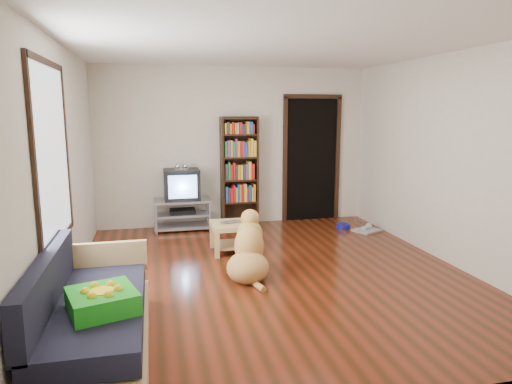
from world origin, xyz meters
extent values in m
plane|color=#5F2010|center=(0.00, 0.00, 0.00)|extent=(5.00, 5.00, 0.00)
plane|color=white|center=(0.00, 0.00, 2.60)|extent=(5.00, 5.00, 0.00)
plane|color=beige|center=(0.00, 2.50, 1.30)|extent=(4.50, 0.00, 4.50)
plane|color=beige|center=(0.00, -2.50, 1.30)|extent=(4.50, 0.00, 4.50)
plane|color=beige|center=(-2.25, 0.00, 1.30)|extent=(0.00, 5.00, 5.00)
plane|color=beige|center=(2.25, 0.00, 1.30)|extent=(0.00, 5.00, 5.00)
cube|color=#229C1C|center=(-1.75, -1.59, 0.50)|extent=(0.59, 0.59, 0.16)
imported|color=silver|center=(-0.33, 0.90, 0.41)|extent=(0.32, 0.25, 0.02)
cylinder|color=navy|center=(1.66, 1.74, 0.04)|extent=(0.22, 0.22, 0.08)
cube|color=#A3A3A3|center=(1.96, 1.49, 0.01)|extent=(0.50, 0.46, 0.03)
cube|color=white|center=(-2.23, -0.50, 1.50)|extent=(0.02, 1.30, 1.60)
cube|color=black|center=(-2.23, -0.50, 2.32)|extent=(0.03, 1.42, 0.06)
cube|color=black|center=(-2.23, -0.50, 0.68)|extent=(0.03, 1.42, 0.06)
cube|color=black|center=(-2.23, -1.20, 1.50)|extent=(0.03, 0.06, 1.70)
cube|color=black|center=(-2.23, 0.20, 1.50)|extent=(0.03, 0.06, 1.70)
cube|color=black|center=(1.35, 2.48, 1.05)|extent=(0.90, 0.02, 2.10)
cube|color=black|center=(0.87, 2.47, 1.05)|extent=(0.07, 0.05, 2.14)
cube|color=black|center=(1.83, 2.47, 1.05)|extent=(0.07, 0.05, 2.14)
cube|color=black|center=(1.35, 2.47, 2.13)|extent=(1.03, 0.05, 0.07)
cube|color=#99999E|center=(-0.90, 2.25, 0.48)|extent=(0.90, 0.45, 0.04)
cube|color=#99999E|center=(-0.90, 2.25, 0.25)|extent=(0.86, 0.42, 0.03)
cube|color=#99999E|center=(-0.90, 2.25, 0.06)|extent=(0.90, 0.45, 0.04)
cylinder|color=#99999E|center=(-1.32, 2.05, 0.25)|extent=(0.04, 0.04, 0.50)
cylinder|color=#99999E|center=(-0.48, 2.05, 0.25)|extent=(0.04, 0.04, 0.50)
cylinder|color=#99999E|center=(-1.32, 2.45, 0.25)|extent=(0.04, 0.04, 0.50)
cylinder|color=#99999E|center=(-0.48, 2.45, 0.25)|extent=(0.04, 0.04, 0.50)
cube|color=black|center=(-0.90, 2.25, 0.30)|extent=(0.40, 0.30, 0.07)
cube|color=black|center=(-0.90, 2.25, 0.74)|extent=(0.55, 0.48, 0.48)
cube|color=black|center=(-0.90, 2.45, 0.74)|extent=(0.40, 0.14, 0.36)
cube|color=#8CBFF2|center=(-0.90, 2.00, 0.74)|extent=(0.44, 0.02, 0.36)
cube|color=silver|center=(-0.90, 2.20, 0.99)|extent=(0.20, 0.07, 0.02)
sphere|color=silver|center=(-0.96, 2.20, 1.04)|extent=(0.09, 0.09, 0.09)
sphere|color=silver|center=(-0.84, 2.20, 1.04)|extent=(0.09, 0.09, 0.09)
cube|color=black|center=(-0.23, 2.34, 0.90)|extent=(0.03, 0.30, 1.80)
cube|color=black|center=(0.34, 2.34, 0.90)|extent=(0.03, 0.30, 1.80)
cube|color=black|center=(0.05, 2.48, 0.90)|extent=(0.60, 0.02, 1.80)
cube|color=black|center=(0.05, 2.34, 0.03)|extent=(0.56, 0.28, 0.02)
cube|color=black|center=(0.05, 2.34, 0.40)|extent=(0.56, 0.28, 0.03)
cube|color=black|center=(0.05, 2.34, 0.77)|extent=(0.56, 0.28, 0.02)
cube|color=black|center=(0.05, 2.34, 1.14)|extent=(0.56, 0.28, 0.02)
cube|color=black|center=(0.05, 2.34, 1.51)|extent=(0.56, 0.28, 0.02)
cube|color=black|center=(0.05, 2.34, 1.77)|extent=(0.56, 0.28, 0.02)
cube|color=tan|center=(-1.83, -1.40, 0.11)|extent=(0.80, 1.80, 0.22)
cube|color=#1E1E2D|center=(-1.83, -1.40, 0.33)|extent=(0.74, 1.74, 0.18)
cube|color=#1E1E2D|center=(-2.17, -1.40, 0.60)|extent=(0.12, 1.74, 0.40)
cube|color=tan|center=(-1.83, -0.54, 0.50)|extent=(0.80, 0.06, 0.30)
cube|color=#D8B96F|center=(-0.33, 0.93, 0.37)|extent=(0.55, 0.55, 0.06)
cube|color=tan|center=(-0.33, 0.93, 0.10)|extent=(0.45, 0.45, 0.03)
cube|color=tan|center=(-0.56, 0.69, 0.17)|extent=(0.06, 0.06, 0.34)
cube|color=tan|center=(-0.09, 0.69, 0.17)|extent=(0.06, 0.06, 0.34)
cube|color=tan|center=(-0.56, 1.16, 0.17)|extent=(0.06, 0.06, 0.34)
cube|color=tan|center=(-0.09, 1.16, 0.17)|extent=(0.06, 0.06, 0.34)
ellipsoid|color=tan|center=(-0.34, -0.16, 0.15)|extent=(0.62, 0.64, 0.36)
ellipsoid|color=#D7AA52|center=(-0.28, 0.02, 0.34)|extent=(0.44, 0.47, 0.47)
ellipsoid|color=#B49345|center=(-0.25, 0.11, 0.46)|extent=(0.37, 0.35, 0.34)
ellipsoid|color=tan|center=(-0.24, 0.17, 0.64)|extent=(0.28, 0.30, 0.21)
ellipsoid|color=gold|center=(-0.20, 0.28, 0.62)|extent=(0.14, 0.20, 0.09)
sphere|color=black|center=(-0.18, 0.36, 0.62)|extent=(0.04, 0.04, 0.04)
ellipsoid|color=#B88446|center=(-0.33, 0.15, 0.63)|extent=(0.07, 0.08, 0.14)
ellipsoid|color=tan|center=(-0.17, 0.11, 0.63)|extent=(0.07, 0.08, 0.14)
cylinder|color=#D9AB53|center=(-0.30, 0.23, 0.19)|extent=(0.11, 0.13, 0.39)
cylinder|color=tan|center=(-0.15, 0.18, 0.19)|extent=(0.11, 0.13, 0.39)
sphere|color=#D6B652|center=(-0.28, 0.27, 0.02)|extent=(0.10, 0.10, 0.10)
sphere|color=gold|center=(-0.14, 0.23, 0.02)|extent=(0.10, 0.10, 0.10)
cylinder|color=tan|center=(-0.29, -0.40, 0.03)|extent=(0.14, 0.34, 0.08)
camera|label=1|loc=(-1.35, -4.98, 1.90)|focal=32.00mm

